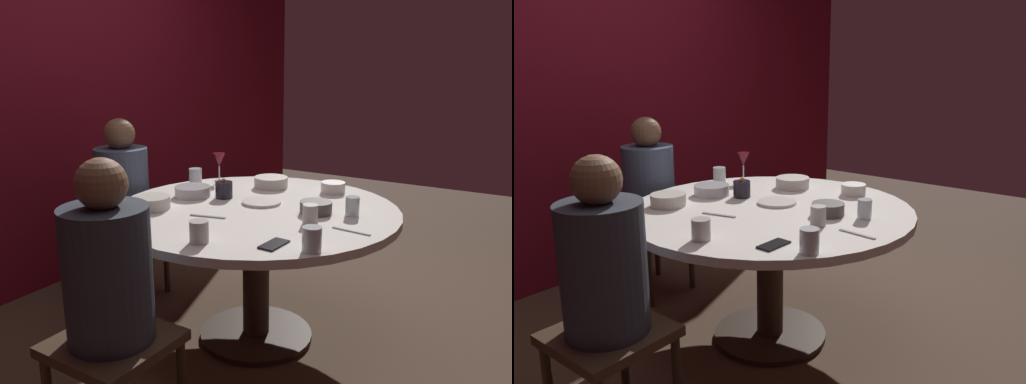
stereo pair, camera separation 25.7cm
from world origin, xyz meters
TOP-DOWN VIEW (x-y plane):
  - ground_plane at (0.00, 0.00)m, footprint 8.00×8.00m
  - back_wall at (0.00, 1.56)m, footprint 6.00×0.10m
  - dining_table at (0.00, 0.00)m, footprint 1.45×1.45m
  - seated_diner_left at (-0.98, 0.00)m, footprint 0.40×0.40m
  - seated_diner_back at (0.00, 0.95)m, footprint 0.40×0.40m
  - candle_holder at (0.07, 0.25)m, footprint 0.09×0.09m
  - wine_glass at (0.38, 0.50)m, footprint 0.08×0.08m
  - dinner_plate at (0.08, 0.02)m, footprint 0.21×0.21m
  - cell_phone at (-0.43, -0.36)m, footprint 0.14×0.08m
  - bowl_serving_large at (-0.00, 0.41)m, footprint 0.19×0.19m
  - bowl_salad_center at (0.41, 0.15)m, footprint 0.20×0.20m
  - bowl_small_white at (0.06, -0.30)m, footprint 0.16×0.16m
  - bowl_sauce_side at (0.49, -0.21)m, footprint 0.14×0.14m
  - bowl_rice_portion at (-0.30, 0.43)m, footprint 0.18×0.18m
  - cup_near_candle at (-0.57, -0.08)m, footprint 0.08×0.08m
  - cup_by_left_diner at (-0.41, -0.51)m, footprint 0.08×0.08m
  - cup_by_right_diner at (0.26, 0.59)m, footprint 0.08×0.08m
  - cup_center_front at (0.12, -0.47)m, footprint 0.07×0.07m
  - cup_far_edge at (-0.10, -0.35)m, footprint 0.07×0.07m
  - fork_near_plate at (-0.26, 0.11)m, footprint 0.06×0.18m
  - knife_near_plate at (-0.11, -0.56)m, footprint 0.03×0.18m

SIDE VIEW (x-z plane):
  - ground_plane at x=0.00m, z-range 0.00..0.00m
  - dining_table at x=0.00m, z-range 0.23..0.96m
  - seated_diner_back at x=0.00m, z-range 0.14..1.26m
  - seated_diner_left at x=-0.98m, z-range 0.13..1.27m
  - fork_near_plate at x=-0.26m, z-range 0.73..0.73m
  - knife_near_plate at x=-0.11m, z-range 0.73..0.73m
  - cell_phone at x=-0.43m, z-range 0.73..0.74m
  - dinner_plate at x=0.08m, z-range 0.73..0.74m
  - bowl_serving_large at x=0.00m, z-range 0.73..0.78m
  - bowl_small_white at x=0.06m, z-range 0.73..0.79m
  - bowl_sauce_side at x=0.49m, z-range 0.73..0.79m
  - bowl_salad_center at x=0.41m, z-range 0.73..0.79m
  - bowl_rice_portion at x=-0.30m, z-range 0.73..0.79m
  - candle_holder at x=0.07m, z-range 0.72..0.83m
  - cup_far_edge at x=-0.10m, z-range 0.73..0.82m
  - cup_by_right_diner at x=0.26m, z-range 0.73..0.82m
  - cup_near_candle at x=-0.57m, z-range 0.73..0.82m
  - cup_center_front at x=0.12m, z-range 0.73..0.82m
  - cup_by_left_diner at x=-0.41m, z-range 0.73..0.83m
  - wine_glass at x=0.38m, z-range 0.77..0.94m
  - back_wall at x=0.00m, z-range 0.00..2.60m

